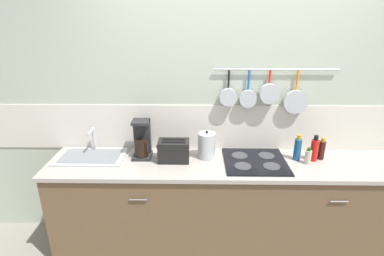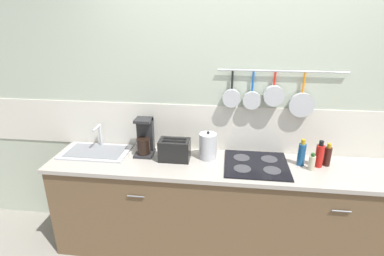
{
  "view_description": "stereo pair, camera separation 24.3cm",
  "coord_description": "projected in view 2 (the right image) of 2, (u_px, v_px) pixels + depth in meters",
  "views": [
    {
      "loc": [
        -0.33,
        -2.28,
        2.08
      ],
      "look_at": [
        -0.37,
        0.0,
        1.2
      ],
      "focal_mm": 28.0,
      "sensor_mm": 36.0,
      "label": 1
    },
    {
      "loc": [
        -0.09,
        -2.26,
        2.08
      ],
      "look_at": [
        -0.37,
        0.0,
        1.2
      ],
      "focal_mm": 28.0,
      "sensor_mm": 36.0,
      "label": 2
    }
  ],
  "objects": [
    {
      "name": "coffee_maker",
      "position": [
        145.0,
        139.0,
        2.67
      ],
      "size": [
        0.16,
        0.19,
        0.33
      ],
      "color": "#262628",
      "rests_on": "countertop"
    },
    {
      "name": "bottle_hot_sauce",
      "position": [
        319.0,
        155.0,
        2.45
      ],
      "size": [
        0.07,
        0.07,
        0.23
      ],
      "color": "red",
      "rests_on": "countertop"
    },
    {
      "name": "toaster",
      "position": [
        175.0,
        150.0,
        2.57
      ],
      "size": [
        0.28,
        0.16,
        0.19
      ],
      "color": "black",
      "rests_on": "countertop"
    },
    {
      "name": "bottle_dish_soap",
      "position": [
        302.0,
        154.0,
        2.48
      ],
      "size": [
        0.06,
        0.06,
        0.23
      ],
      "color": "navy",
      "rests_on": "countertop"
    },
    {
      "name": "cabinet_base",
      "position": [
        233.0,
        211.0,
        2.67
      ],
      "size": [
        3.16,
        0.55,
        0.85
      ],
      "color": "brown",
      "rests_on": "ground_plane"
    },
    {
      "name": "bottle_vinegar",
      "position": [
        328.0,
        156.0,
        2.48
      ],
      "size": [
        0.06,
        0.06,
        0.2
      ],
      "color": "#33140F",
      "rests_on": "countertop"
    },
    {
      "name": "kettle",
      "position": [
        208.0,
        146.0,
        2.59
      ],
      "size": [
        0.15,
        0.15,
        0.25
      ],
      "color": "#B7BABF",
      "rests_on": "countertop"
    },
    {
      "name": "wall_back",
      "position": [
        237.0,
        110.0,
        2.67
      ],
      "size": [
        7.2,
        0.15,
        2.6
      ],
      "color": "#B2BCA8",
      "rests_on": "ground_plane"
    },
    {
      "name": "cooktop",
      "position": [
        256.0,
        164.0,
        2.51
      ],
      "size": [
        0.53,
        0.5,
        0.01
      ],
      "color": "black",
      "rests_on": "countertop"
    },
    {
      "name": "countertop",
      "position": [
        235.0,
        167.0,
        2.52
      ],
      "size": [
        3.2,
        0.57,
        0.03
      ],
      "color": "#A59E93",
      "rests_on": "cabinet_base"
    },
    {
      "name": "ground_plane",
      "position": [
        231.0,
        248.0,
        2.83
      ],
      "size": [
        12.0,
        12.0,
        0.0
      ],
      "primitive_type": "plane",
      "color": "gray"
    },
    {
      "name": "bottle_sesame_oil",
      "position": [
        312.0,
        162.0,
        2.42
      ],
      "size": [
        0.05,
        0.05,
        0.15
      ],
      "color": "#BFB799",
      "rests_on": "countertop"
    },
    {
      "name": "sink_basin",
      "position": [
        96.0,
        151.0,
        2.73
      ],
      "size": [
        0.6,
        0.36,
        0.23
      ],
      "color": "#B7BABF",
      "rests_on": "countertop"
    }
  ]
}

